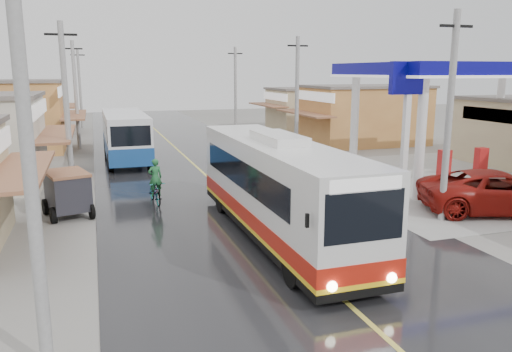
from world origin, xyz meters
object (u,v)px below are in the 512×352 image
object	(u,v)px
jeepney	(499,192)
cyclist	(155,189)
tricycle_near	(67,191)
tyre_stack	(81,198)
coach_bus	(277,188)
second_bus	(125,135)

from	to	relation	value
jeepney	cyclist	distance (m)	14.62
tricycle_near	tyre_stack	world-z (taller)	tricycle_near
cyclist	tricycle_near	size ratio (longest dim) A/B	0.81
coach_bus	cyclist	bearing A→B (deg)	120.41
cyclist	tyre_stack	size ratio (longest dim) A/B	2.59
jeepney	tyre_stack	bearing A→B (deg)	86.28
jeepney	tyre_stack	xyz separation A→B (m)	(-16.58, 7.04, -0.68)
second_bus	tricycle_near	size ratio (longest dim) A/B	3.74
second_bus	tyre_stack	world-z (taller)	second_bus
second_bus	tricycle_near	bearing A→B (deg)	-104.47
jeepney	tricycle_near	distance (m)	17.71
coach_bus	second_bus	world-z (taller)	coach_bus
coach_bus	tricycle_near	distance (m)	8.80
tyre_stack	second_bus	bearing A→B (deg)	75.48
coach_bus	second_bus	xyz separation A→B (m)	(-4.07, 17.45, -0.09)
jeepney	coach_bus	bearing A→B (deg)	109.83
jeepney	cyclist	bearing A→B (deg)	85.60
coach_bus	tricycle_near	xyz separation A→B (m)	(-7.16, 5.06, -0.73)
coach_bus	jeepney	distance (m)	9.88
second_bus	tricycle_near	xyz separation A→B (m)	(-3.09, -12.39, -0.64)
cyclist	second_bus	bearing A→B (deg)	86.46
tyre_stack	tricycle_near	bearing A→B (deg)	-101.28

